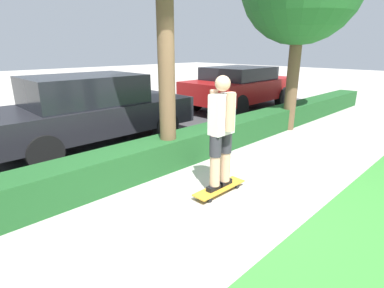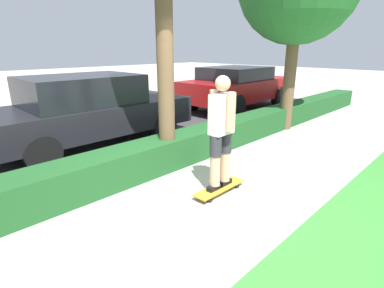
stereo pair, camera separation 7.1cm
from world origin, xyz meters
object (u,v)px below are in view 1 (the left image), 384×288
Objects in this scene: skateboard at (219,188)px; parked_car_rear at (240,86)px; skater_person at (221,131)px; parked_car_middle at (90,109)px.

parked_car_rear is (5.34, 3.66, 0.70)m from skateboard.
skater_person is at bearing 0.00° from skateboard.
parked_car_middle is at bearing 92.69° from skateboard.
skateboard is at bearing 180.00° from skater_person.
parked_car_middle reaches higher than skateboard.
skater_person reaches higher than parked_car_rear.
skater_person is at bearing -147.04° from parked_car_rear.
skateboard is 3.62m from parked_car_middle.
skater_person is 0.37× the size of parked_car_middle.
skater_person is at bearing -86.71° from parked_car_middle.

